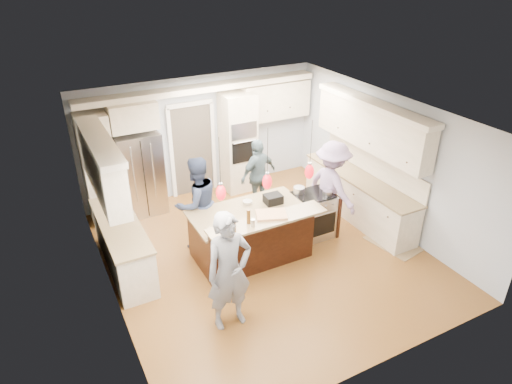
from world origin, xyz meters
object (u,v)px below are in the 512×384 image
(island_range, at_px, (313,215))
(refrigerator, at_px, (140,173))
(person_far_left, at_px, (197,204))
(person_bar_end, at_px, (229,272))
(kitchen_island, at_px, (251,233))

(island_range, bearing_deg, refrigerator, 137.41)
(island_range, bearing_deg, person_far_left, 161.74)
(refrigerator, height_order, person_bar_end, person_bar_end)
(island_range, height_order, person_bar_end, person_bar_end)
(island_range, height_order, person_far_left, person_far_left)
(person_bar_end, relative_size, person_far_left, 1.05)
(refrigerator, distance_m, person_bar_end, 3.96)
(person_far_left, bearing_deg, island_range, 150.89)
(refrigerator, relative_size, person_far_left, 0.99)
(kitchen_island, relative_size, island_range, 2.28)
(person_far_left, bearing_deg, person_bar_end, 70.17)
(refrigerator, bearing_deg, person_far_left, -71.94)
(refrigerator, xyz_separation_m, kitchen_island, (1.30, -2.57, -0.41))
(person_far_left, bearing_deg, kitchen_island, 121.91)
(person_bar_end, bearing_deg, refrigerator, 93.33)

